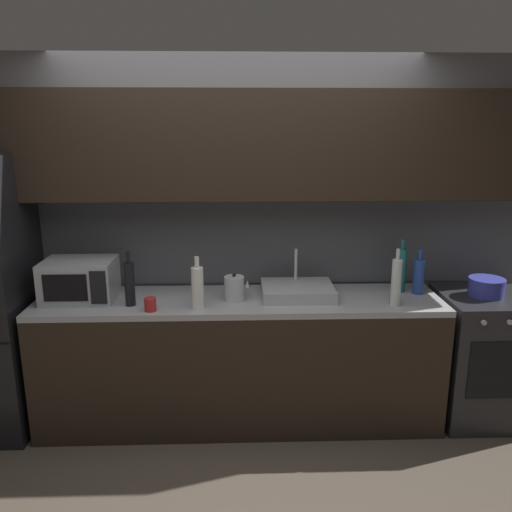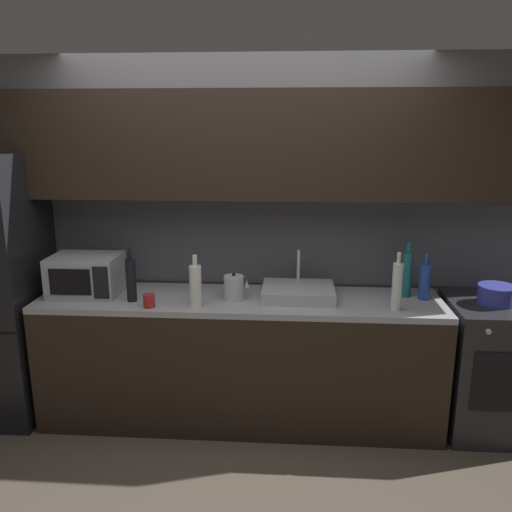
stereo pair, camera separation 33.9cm
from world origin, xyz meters
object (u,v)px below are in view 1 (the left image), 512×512
object	(u,v)px
oven_range	(481,356)
mug_red	(150,304)
kettle	(234,288)
wine_bottle_white	(198,287)
wine_bottle_teal	(401,270)
wine_bottle_blue	(419,276)
microwave	(80,280)
wine_bottle_dark	(130,283)
cooking_pot	(486,287)
wine_bottle_clear	(396,282)

from	to	relation	value
oven_range	mug_red	world-z (taller)	mug_red
oven_range	kettle	distance (m)	1.81
wine_bottle_white	wine_bottle_teal	distance (m)	1.41
kettle	wine_bottle_white	world-z (taller)	wine_bottle_white
kettle	wine_bottle_blue	world-z (taller)	wine_bottle_blue
microwave	wine_bottle_teal	xyz separation A→B (m)	(2.18, 0.09, 0.02)
wine_bottle_dark	oven_range	bearing A→B (deg)	2.57
cooking_pot	wine_bottle_clear	bearing A→B (deg)	-166.32
microwave	wine_bottle_teal	bearing A→B (deg)	2.46
microwave	kettle	distance (m)	1.03
kettle	cooking_pot	xyz separation A→B (m)	(1.71, 0.03, -0.02)
microwave	wine_bottle_teal	size ratio (longest dim) A/B	1.23
wine_bottle_clear	cooking_pot	size ratio (longest dim) A/B	1.56
mug_red	oven_range	bearing A→B (deg)	5.52
wine_bottle_clear	wine_bottle_teal	xyz separation A→B (m)	(0.12, 0.28, 0.00)
wine_bottle_blue	mug_red	size ratio (longest dim) A/B	3.65
cooking_pot	mug_red	bearing A→B (deg)	-174.41
oven_range	wine_bottle_teal	world-z (taller)	wine_bottle_teal
wine_bottle_dark	cooking_pot	xyz separation A→B (m)	(2.38, 0.11, -0.09)
wine_bottle_teal	mug_red	size ratio (longest dim) A/B	4.39
wine_bottle_white	wine_bottle_teal	xyz separation A→B (m)	(1.38, 0.29, 0.02)
cooking_pot	wine_bottle_blue	bearing A→B (deg)	171.77
wine_bottle_white	mug_red	size ratio (longest dim) A/B	3.94
wine_bottle_clear	wine_bottle_blue	bearing A→B (deg)	45.19
wine_bottle_teal	oven_range	bearing A→B (deg)	-11.16
microwave	wine_bottle_blue	xyz separation A→B (m)	(2.29, 0.05, -0.01)
wine_bottle_blue	mug_red	distance (m)	1.81
kettle	mug_red	distance (m)	0.56
wine_bottle_white	cooking_pot	distance (m)	1.95
kettle	wine_bottle_clear	distance (m)	1.05
wine_bottle_dark	cooking_pot	distance (m)	2.38
kettle	cooking_pot	bearing A→B (deg)	1.15
microwave	wine_bottle_clear	world-z (taller)	wine_bottle_clear
microwave	wine_bottle_white	size ratio (longest dim) A/B	1.37
oven_range	wine_bottle_dark	distance (m)	2.47
wine_bottle_blue	wine_bottle_white	bearing A→B (deg)	-170.94
wine_bottle_blue	wine_bottle_dark	xyz separation A→B (m)	(-1.93, -0.17, 0.02)
wine_bottle_clear	wine_bottle_white	size ratio (longest dim) A/B	1.11
kettle	wine_bottle_blue	distance (m)	1.27
microwave	wine_bottle_dark	world-z (taller)	wine_bottle_dark
microwave	wine_bottle_dark	distance (m)	0.38
wine_bottle_white	kettle	bearing A→B (deg)	31.09
wine_bottle_dark	wine_bottle_white	bearing A→B (deg)	-8.38
mug_red	wine_bottle_white	bearing A→B (deg)	8.77
wine_bottle_dark	mug_red	distance (m)	0.21
oven_range	wine_bottle_dark	bearing A→B (deg)	-177.43
wine_bottle_clear	cooking_pot	xyz separation A→B (m)	(0.67, 0.16, -0.10)
cooking_pot	wine_bottle_teal	bearing A→B (deg)	168.66
microwave	wine_bottle_teal	world-z (taller)	wine_bottle_teal
microwave	wine_bottle_blue	world-z (taller)	wine_bottle_blue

